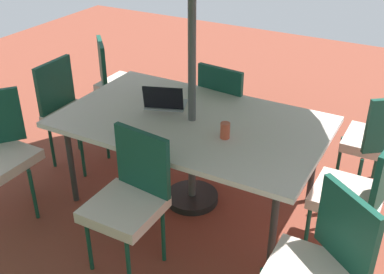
# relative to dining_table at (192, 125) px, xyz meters

# --- Properties ---
(ground_plane) EXTENTS (10.00, 10.00, 0.02)m
(ground_plane) POSITION_rel_dining_table_xyz_m (0.00, 0.00, -0.73)
(ground_plane) COLOR brown
(dining_table) EXTENTS (2.04, 1.23, 0.77)m
(dining_table) POSITION_rel_dining_table_xyz_m (0.00, 0.00, 0.00)
(dining_table) COLOR silver
(dining_table) RESTS_ON ground_plane
(chair_southwest) EXTENTS (0.58, 0.58, 0.98)m
(chair_southwest) POSITION_rel_dining_table_xyz_m (-1.29, -0.80, -0.17)
(chair_southwest) COLOR beige
(chair_southwest) RESTS_ON ground_plane
(chair_south) EXTENTS (0.47, 0.48, 0.98)m
(chair_south) POSITION_rel_dining_table_xyz_m (0.04, -0.75, -0.17)
(chair_south) COLOR beige
(chair_south) RESTS_ON ground_plane
(chair_west) EXTENTS (0.49, 0.48, 0.98)m
(chair_west) POSITION_rel_dining_table_xyz_m (-1.29, 0.03, -0.17)
(chair_west) COLOR beige
(chair_west) RESTS_ON ground_plane
(chair_north) EXTENTS (0.47, 0.48, 0.98)m
(chair_north) POSITION_rel_dining_table_xyz_m (0.03, 0.82, -0.17)
(chair_north) COLOR beige
(chair_north) RESTS_ON ground_plane
(chair_east) EXTENTS (0.46, 0.46, 0.98)m
(chair_east) POSITION_rel_dining_table_xyz_m (1.28, -0.03, -0.17)
(chair_east) COLOR beige
(chair_east) RESTS_ON ground_plane
(chair_southeast) EXTENTS (0.59, 0.59, 0.98)m
(chair_southeast) POSITION_rel_dining_table_xyz_m (1.31, -0.79, -0.17)
(chair_southeast) COLOR beige
(chair_southeast) RESTS_ON ground_plane
(chair_northwest) EXTENTS (0.58, 0.58, 0.98)m
(chair_northwest) POSITION_rel_dining_table_xyz_m (-1.25, 0.83, -0.17)
(chair_northwest) COLOR beige
(chair_northwest) RESTS_ON ground_plane
(laptop) EXTENTS (0.38, 0.34, 0.21)m
(laptop) POSITION_rel_dining_table_xyz_m (0.30, -0.09, 0.09)
(laptop) COLOR gray
(laptop) RESTS_ON dining_table
(cup) EXTENTS (0.07, 0.07, 0.12)m
(cup) POSITION_rel_dining_table_xyz_m (-0.35, 0.14, 0.11)
(cup) COLOR #CC4C33
(cup) RESTS_ON dining_table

